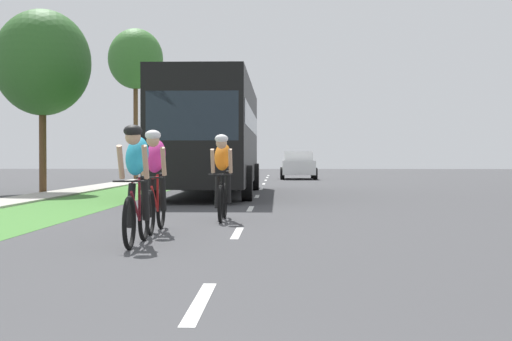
# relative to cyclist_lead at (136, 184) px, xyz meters

# --- Properties ---
(ground_plane) EXTENTS (120.00, 120.00, 0.00)m
(ground_plane) POSITION_rel_cyclist_lead_xyz_m (1.24, 11.68, -0.81)
(ground_plane) COLOR #424244
(grass_verge) EXTENTS (2.47, 70.00, 0.01)m
(grass_verge) POSITION_rel_cyclist_lead_xyz_m (-3.21, 11.68, -0.81)
(grass_verge) COLOR #478438
(grass_verge) RESTS_ON ground_plane
(sidewalk_concrete) EXTENTS (1.34, 70.00, 0.10)m
(sidewalk_concrete) POSITION_rel_cyclist_lead_xyz_m (-5.11, 11.68, -0.81)
(sidewalk_concrete) COLOR #B2ADA3
(sidewalk_concrete) RESTS_ON ground_plane
(lane_markings_center) EXTENTS (0.12, 52.20, 0.01)m
(lane_markings_center) POSITION_rel_cyclist_lead_xyz_m (1.24, 15.68, -0.81)
(lane_markings_center) COLOR white
(lane_markings_center) RESTS_ON ground_plane
(cyclist_lead) EXTENTS (0.42, 1.72, 1.58)m
(cyclist_lead) POSITION_rel_cyclist_lead_xyz_m (0.00, 0.00, 0.00)
(cyclist_lead) COLOR black
(cyclist_lead) RESTS_ON ground_plane
(cyclist_trailing) EXTENTS (0.42, 1.72, 1.58)m
(cyclist_trailing) POSITION_rel_cyclist_lead_xyz_m (-0.04, 1.80, 0.00)
(cyclist_trailing) COLOR black
(cyclist_trailing) RESTS_ON ground_plane
(cyclist_distant) EXTENTS (0.42, 1.72, 1.58)m
(cyclist_distant) POSITION_rel_cyclist_lead_xyz_m (0.84, 3.96, 0.00)
(cyclist_distant) COLOR black
(cyclist_distant) RESTS_ON ground_plane
(bus_black) EXTENTS (2.78, 11.60, 3.48)m
(bus_black) POSITION_rel_cyclist_lead_xyz_m (-0.21, 14.12, 1.17)
(bus_black) COLOR black
(bus_black) RESTS_ON ground_plane
(sedan_white) EXTENTS (1.98, 4.30, 1.52)m
(sedan_white) POSITION_rel_cyclist_lead_xyz_m (3.00, 32.12, -0.04)
(sedan_white) COLOR silver
(sedan_white) RESTS_ON ground_plane
(street_tree_near) EXTENTS (3.19, 3.19, 6.08)m
(street_tree_near) POSITION_rel_cyclist_lead_xyz_m (-5.94, 15.06, 3.50)
(street_tree_near) COLOR brown
(street_tree_near) RESTS_ON ground_plane
(street_tree_far) EXTENTS (2.90, 2.90, 8.02)m
(street_tree_far) POSITION_rel_cyclist_lead_xyz_m (-5.67, 30.15, 5.57)
(street_tree_far) COLOR brown
(street_tree_far) RESTS_ON ground_plane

